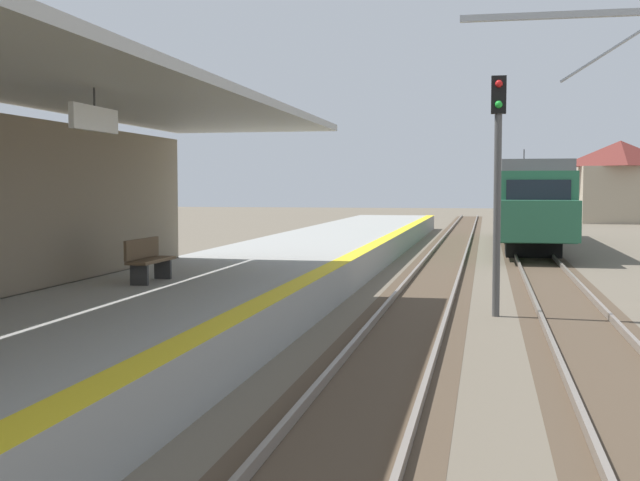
{
  "coord_description": "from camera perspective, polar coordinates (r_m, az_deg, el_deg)",
  "views": [
    {
      "loc": [
        3.42,
        0.24,
        2.83
      ],
      "look_at": [
        1.2,
        11.23,
        2.1
      ],
      "focal_mm": 46.41,
      "sensor_mm": 36.0,
      "label": 1
    }
  ],
  "objects": [
    {
      "name": "distant_trackside_house",
      "position": [
        68.57,
        19.97,
        3.94
      ],
      "size": [
        6.6,
        5.28,
        6.4
      ],
      "color": "tan",
      "rests_on": "ground"
    },
    {
      "name": "approaching_train",
      "position": [
        40.23,
        14.09,
        2.69
      ],
      "size": [
        2.93,
        19.6,
        4.76
      ],
      "color": "#286647",
      "rests_on": "ground"
    },
    {
      "name": "platform_bench",
      "position": [
        17.1,
        -11.78,
        -1.23
      ],
      "size": [
        0.45,
        1.6,
        0.88
      ],
      "color": "brown",
      "rests_on": "station_platform"
    },
    {
      "name": "station_platform",
      "position": [
        17.0,
        -9.12,
        -4.36
      ],
      "size": [
        5.0,
        80.0,
        0.91
      ],
      "color": "#999993",
      "rests_on": "ground"
    },
    {
      "name": "rail_signal_post",
      "position": [
        18.31,
        12.15,
        4.78
      ],
      "size": [
        0.32,
        0.34,
        5.2
      ],
      "color": "#4C4C4C",
      "rests_on": "ground"
    },
    {
      "name": "track_pair_nearest_platform",
      "position": [
        20.02,
        6.95,
        -4.28
      ],
      "size": [
        2.34,
        120.0,
        0.16
      ],
      "color": "#4C3D2D",
      "rests_on": "ground"
    },
    {
      "name": "track_pair_middle",
      "position": [
        20.05,
        16.71,
        -4.4
      ],
      "size": [
        2.34,
        120.0,
        0.16
      ],
      "color": "#4C3D2D",
      "rests_on": "ground"
    }
  ]
}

